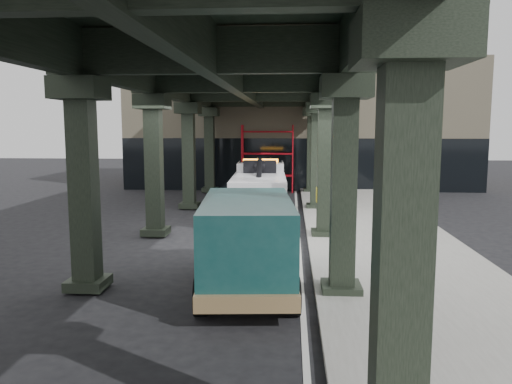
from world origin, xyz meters
The scene contains 8 objects.
ground centered at (0.00, 0.00, 0.00)m, with size 90.00×90.00×0.00m, color black.
sidewalk centered at (4.50, 2.00, 0.07)m, with size 5.00×40.00×0.15m, color gray.
lane_stripe centered at (1.70, 2.00, 0.01)m, with size 0.12×38.00×0.01m, color silver.
viaduct centered at (-0.40, 2.00, 5.46)m, with size 7.40×32.00×6.40m.
building centered at (2.00, 20.00, 4.00)m, with size 22.00×10.00×8.00m, color #C6B793.
scaffolding centered at (0.00, 14.64, 2.11)m, with size 3.08×0.88×4.00m.
tow_truck centered at (0.05, 6.46, 1.23)m, with size 2.53×7.77×2.52m.
towed_van centered at (0.39, -3.58, 1.20)m, with size 2.60×5.65×2.23m.
Camera 1 is at (1.42, -15.23, 3.88)m, focal length 35.00 mm.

